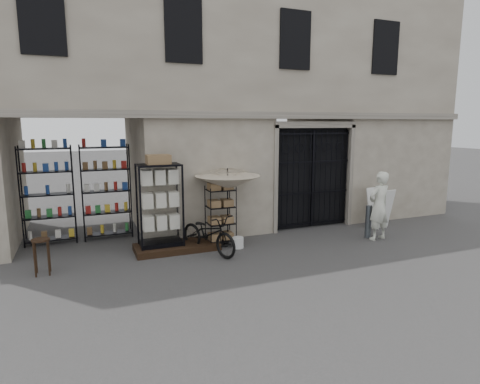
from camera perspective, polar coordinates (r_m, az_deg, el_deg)
name	(u,v)px	position (r m, az deg, el deg)	size (l,w,h in m)	color
ground	(295,257)	(9.43, 7.82, -9.15)	(80.00, 80.00, 0.00)	black
main_building	(232,74)	(12.63, -1.12, 16.40)	(14.00, 4.00, 9.00)	#A49A89
shop_recess	(80,187)	(10.62, -21.86, 0.71)	(3.00, 1.70, 3.00)	black
shop_shelving	(78,194)	(11.16, -22.06, -0.20)	(2.70, 0.50, 2.50)	black
iron_gate	(310,177)	(11.88, 9.86, 2.16)	(2.50, 0.21, 3.00)	black
step_platform	(177,247)	(9.95, -8.98, -7.71)	(2.00, 0.90, 0.15)	black
display_cabinet	(160,209)	(9.69, -11.29, -2.42)	(1.08, 0.80, 2.12)	black
wire_rack	(221,217)	(10.05, -2.78, -3.51)	(0.67, 0.49, 1.51)	black
market_umbrella	(228,179)	(9.96, -1.78, 1.89)	(1.74, 1.77, 2.33)	black
white_bucket	(238,243)	(9.97, -0.30, -7.21)	(0.28, 0.28, 0.27)	silver
bicycle	(209,253)	(9.67, -4.47, -8.60)	(0.63, 0.95, 1.81)	black
wooden_stool	(42,256)	(9.14, -26.34, -8.14)	(0.46, 0.46, 0.74)	black
steel_bollard	(368,222)	(11.30, 17.78, -4.03)	(0.16, 0.16, 0.88)	#51585F
shopkeeper	(377,239)	(11.31, 18.90, -6.37)	(0.66, 1.81, 0.43)	beige
easel_sign	(380,208)	(12.42, 19.27, -2.16)	(0.59, 0.67, 1.15)	silver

